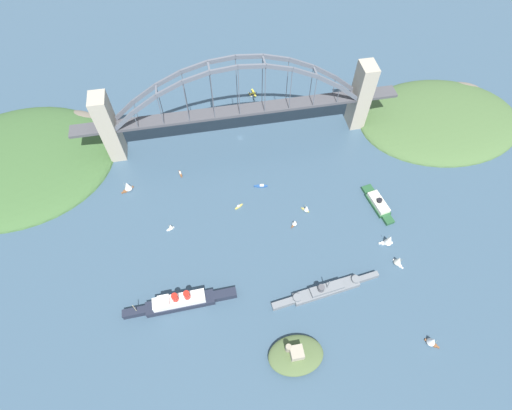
{
  "coord_description": "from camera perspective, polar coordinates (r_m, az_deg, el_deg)",
  "views": [
    {
      "loc": [
        29.85,
        244.06,
        257.03
      ],
      "look_at": [
        0.0,
        79.57,
        8.0
      ],
      "focal_mm": 27.41,
      "sensor_mm": 36.0,
      "label": 1
    }
  ],
  "objects": [
    {
      "name": "naval_cruiser",
      "position": [
        277.22,
        10.09,
        -12.11
      ],
      "size": [
        78.23,
        14.29,
        17.04
      ],
      "color": "slate",
      "rests_on": "ground"
    },
    {
      "name": "ocean_liner",
      "position": [
        272.55,
        -10.99,
        -13.71
      ],
      "size": [
        76.3,
        10.58,
        17.58
      ],
      "color": "#1E2333",
      "rests_on": "ground"
    },
    {
      "name": "small_boat_4",
      "position": [
        298.28,
        20.09,
        -7.6
      ],
      "size": [
        6.81,
        8.75,
        9.67
      ],
      "color": "silver",
      "rests_on": "ground"
    },
    {
      "name": "harbor_ferry_steamer",
      "position": [
        322.23,
        17.36,
        0.24
      ],
      "size": [
        14.58,
        39.1,
        7.98
      ],
      "color": "#23512D",
      "rests_on": "ground"
    },
    {
      "name": "small_boat_2",
      "position": [
        308.01,
        -2.54,
        -0.23
      ],
      "size": [
        6.78,
        4.68,
        2.42
      ],
      "color": "gold",
      "rests_on": "ground"
    },
    {
      "name": "ground_plane",
      "position": [
        355.7,
        -2.32,
        9.8
      ],
      "size": [
        1400.0,
        1400.0,
        0.0
      ],
      "primitive_type": "plane",
      "color": "#385166"
    },
    {
      "name": "small_boat_9",
      "position": [
        333.32,
        -10.97,
        4.51
      ],
      "size": [
        2.72,
        7.44,
        2.21
      ],
      "color": "brown",
      "rests_on": "ground"
    },
    {
      "name": "small_boat_6",
      "position": [
        331.24,
        -18.26,
        2.66
      ],
      "size": [
        10.23,
        8.07,
        10.2
      ],
      "color": "brown",
      "rests_on": "ground"
    },
    {
      "name": "small_boat_1",
      "position": [
        298.72,
        5.65,
        -2.56
      ],
      "size": [
        5.9,
        5.69,
        6.35
      ],
      "color": "brown",
      "rests_on": "ground"
    },
    {
      "name": "fort_island_mid_harbor",
      "position": [
        261.0,
        5.82,
        -20.93
      ],
      "size": [
        34.91,
        24.9,
        13.46
      ],
      "color": "#4C6038",
      "rests_on": "ground"
    },
    {
      "name": "harbor_arch_bridge",
      "position": [
        332.28,
        -2.52,
        13.8
      ],
      "size": [
        272.84,
        17.85,
        80.55
      ],
      "color": "#ADA38E",
      "rests_on": "ground"
    },
    {
      "name": "small_boat_5",
      "position": [
        306.1,
        7.37,
        -0.47
      ],
      "size": [
        6.03,
        5.99,
        7.63
      ],
      "color": "gold",
      "rests_on": "ground"
    },
    {
      "name": "headland_west_shore",
      "position": [
        409.72,
        25.23,
        11.3
      ],
      "size": [
        150.34,
        112.0,
        20.64
      ],
      "color": "#476638",
      "rests_on": "ground"
    },
    {
      "name": "small_boat_8",
      "position": [
        302.11,
        -12.36,
        -3.11
      ],
      "size": [
        5.99,
        4.38,
        6.95
      ],
      "color": "silver",
      "rests_on": "ground"
    },
    {
      "name": "small_boat_0",
      "position": [
        319.59,
        0.74,
        2.8
      ],
      "size": [
        11.15,
        3.5,
        1.98
      ],
      "color": "#234C8C",
      "rests_on": "ground"
    },
    {
      "name": "seaplane_taxiing_near_bridge",
      "position": [
        395.21,
        -0.44,
        15.93
      ],
      "size": [
        8.03,
        11.3,
        4.77
      ],
      "color": "#B7B7B2",
      "rests_on": "ground"
    },
    {
      "name": "headland_east_shore",
      "position": [
        391.71,
        -30.93,
        5.44
      ],
      "size": [
        160.38,
        138.79,
        22.65
      ],
      "color": "#3D6033",
      "rests_on": "ground"
    },
    {
      "name": "small_boat_3",
      "position": [
        284.05,
        24.36,
        -17.63
      ],
      "size": [
        8.38,
        8.31,
        9.26
      ],
      "color": "brown",
      "rests_on": "ground"
    },
    {
      "name": "small_boat_7",
      "position": [
        302.98,
        18.85,
        -4.82
      ],
      "size": [
        10.54,
        6.42,
        12.12
      ],
      "color": "silver",
      "rests_on": "ground"
    }
  ]
}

